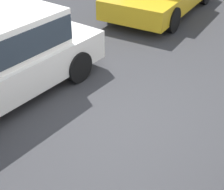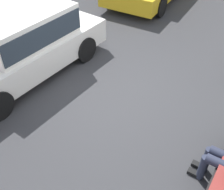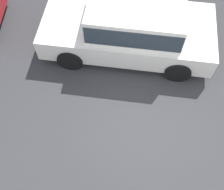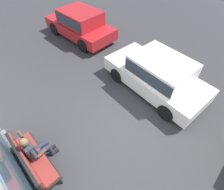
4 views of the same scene
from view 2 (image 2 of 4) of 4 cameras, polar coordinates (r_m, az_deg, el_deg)
The scene contains 2 objects.
ground_plane at distance 6.15m, azimuth -0.25°, elevation 0.16°, with size 60.00×60.00×0.00m, color #38383A.
parked_car_mid at distance 6.78m, azimuth -18.42°, elevation 10.44°, with size 4.27×2.14×1.50m.
Camera 2 is at (3.91, 2.60, 3.97)m, focal length 45.00 mm.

